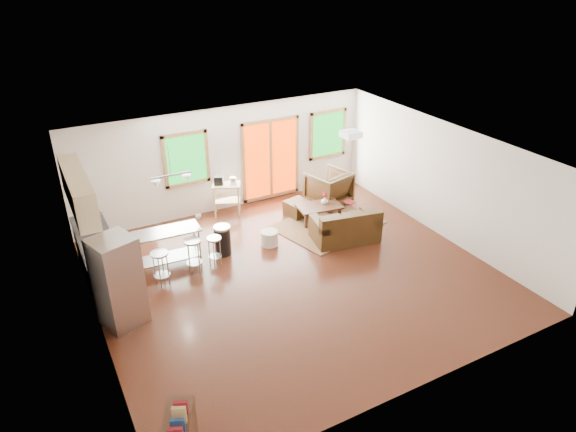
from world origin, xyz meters
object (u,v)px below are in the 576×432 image
coffee_table (319,208)px  armchair (328,186)px  ottoman (298,208)px  refrigerator (119,282)px  loveseat (346,228)px  kitchen_cart (225,188)px  rug (328,225)px  island (168,242)px

coffee_table → armchair: armchair is taller
ottoman → refrigerator: bearing=-155.3°
loveseat → kitchen_cart: 3.11m
rug → armchair: size_ratio=2.37×
ottoman → refrigerator: 5.20m
loveseat → refrigerator: 5.07m
coffee_table → ottoman: coffee_table is taller
coffee_table → refrigerator: refrigerator is taller
loveseat → refrigerator: size_ratio=0.94×
armchair → kitchen_cart: (-2.54, 0.66, 0.22)m
armchair → island: 4.58m
coffee_table → ottoman: (-0.29, 0.53, -0.18)m
loveseat → kitchen_cart: size_ratio=1.52×
coffee_table → kitchen_cart: 2.31m
ottoman → kitchen_cart: 1.84m
rug → refrigerator: bearing=-165.1°
ottoman → refrigerator: (-4.69, -2.15, 0.65)m
coffee_table → island: (-3.76, -0.27, 0.22)m
coffee_table → kitchen_cart: size_ratio=1.07×
armchair → refrigerator: (-5.69, -2.34, 0.35)m
rug → loveseat: size_ratio=1.47×
coffee_table → kitchen_cart: kitchen_cart is taller
armchair → island: (-4.47, -0.99, 0.09)m
loveseat → coffee_table: size_ratio=1.41×
loveseat → ottoman: 1.64m
coffee_table → island: size_ratio=0.82×
ottoman → kitchen_cart: (-1.54, 0.85, 0.52)m
kitchen_cart → ottoman: bearing=-28.9°
refrigerator → armchair: bearing=3.7°
loveseat → island: 3.89m
coffee_table → ottoman: 0.63m
loveseat → island: bearing=178.2°
coffee_table → armchair: (0.71, 0.72, 0.13)m
refrigerator → island: 1.84m
coffee_table → island: 3.78m
rug → refrigerator: size_ratio=1.38×
ottoman → refrigerator: size_ratio=0.32×
rug → armchair: bearing=57.7°
armchair → kitchen_cart: size_ratio=0.94×
loveseat → island: size_ratio=1.16×
loveseat → coffee_table: loveseat is taller
kitchen_cart → island: bearing=-139.6°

